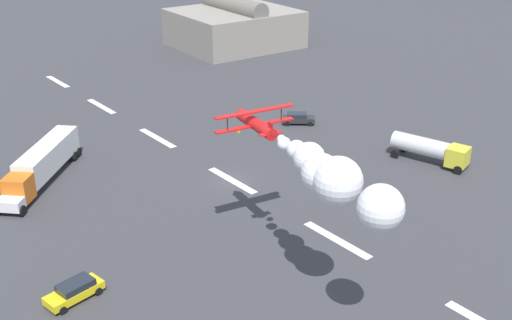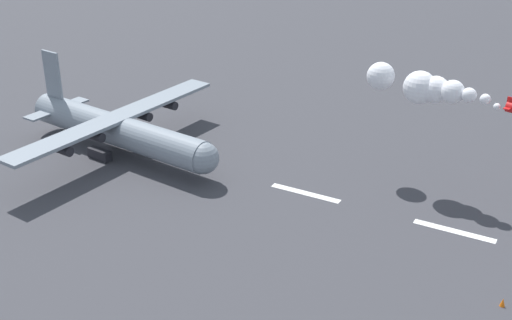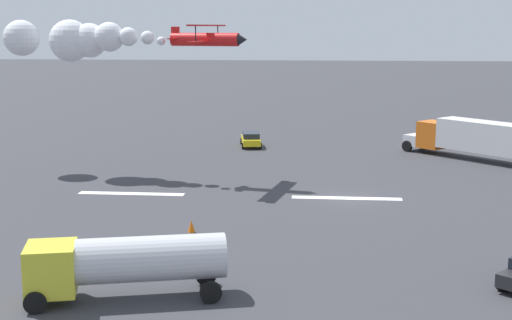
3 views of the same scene
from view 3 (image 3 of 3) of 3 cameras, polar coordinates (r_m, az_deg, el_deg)
name	(u,v)px [view 3 (image 3 of 3)]	position (r m, az deg, el deg)	size (l,w,h in m)	color
ground_plane	(347,198)	(53.44, 7.13, -2.99)	(440.00, 440.00, 0.00)	#38383D
runway_stripe_3	(347,198)	(53.44, 7.13, -2.99)	(8.00, 0.90, 0.01)	white
runway_stripe_4	(131,194)	(55.26, -9.75, -2.61)	(8.00, 0.90, 0.01)	white
stunt_biplane_red	(78,39)	(63.33, -13.80, 9.19)	(21.46, 8.49, 3.50)	red
semi_truck_orange	(484,138)	(70.40, 17.44, 1.62)	(13.02, 13.26, 3.70)	silver
fuel_tanker_truck	(124,262)	(33.99, -10.31, -7.89)	(9.29, 4.79, 2.90)	yellow
followme_car_yellow	(251,139)	(75.66, -0.41, 1.67)	(2.62, 4.82, 1.52)	yellow
traffic_cone_far	(191,226)	(44.52, -5.09, -5.19)	(0.44, 0.44, 0.75)	orange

